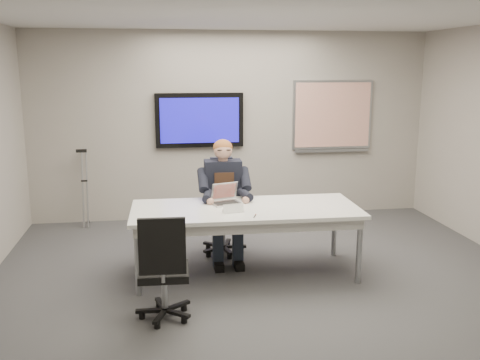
{
  "coord_description": "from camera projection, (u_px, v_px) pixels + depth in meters",
  "views": [
    {
      "loc": [
        -1.11,
        -4.96,
        2.29
      ],
      "look_at": [
        -0.23,
        0.79,
        1.04
      ],
      "focal_mm": 40.0,
      "sensor_mm": 36.0,
      "label": 1
    }
  ],
  "objects": [
    {
      "name": "floor",
      "position": [
        274.0,
        295.0,
        5.44
      ],
      "size": [
        6.0,
        6.0,
        0.02
      ],
      "primitive_type": "cube",
      "color": "#38393B",
      "rests_on": "ground"
    },
    {
      "name": "ceiling",
      "position": [
        278.0,
        8.0,
        4.85
      ],
      "size": [
        6.0,
        6.0,
        0.02
      ],
      "primitive_type": "cube",
      "color": "silver",
      "rests_on": "wall_back"
    },
    {
      "name": "wall_back",
      "position": [
        233.0,
        126.0,
        8.04
      ],
      "size": [
        6.0,
        0.02,
        2.8
      ],
      "primitive_type": "cube",
      "color": "#9E978F",
      "rests_on": "ground"
    },
    {
      "name": "wall_front",
      "position": [
        430.0,
        282.0,
        2.24
      ],
      "size": [
        6.0,
        0.02,
        2.8
      ],
      "primitive_type": "cube",
      "color": "#9E978F",
      "rests_on": "ground"
    },
    {
      "name": "conference_table",
      "position": [
        245.0,
        215.0,
        5.88
      ],
      "size": [
        2.5,
        1.08,
        0.77
      ],
      "rotation": [
        0.0,
        0.0,
        -0.02
      ],
      "color": "silver",
      "rests_on": "ground"
    },
    {
      "name": "tv_display",
      "position": [
        200.0,
        120.0,
        7.89
      ],
      "size": [
        1.3,
        0.09,
        0.8
      ],
      "color": "black",
      "rests_on": "wall_back"
    },
    {
      "name": "whiteboard",
      "position": [
        332.0,
        116.0,
        8.22
      ],
      "size": [
        1.25,
        0.08,
        1.1
      ],
      "color": "#979A9F",
      "rests_on": "wall_back"
    },
    {
      "name": "office_chair_far",
      "position": [
        223.0,
        226.0,
        6.65
      ],
      "size": [
        0.56,
        0.56,
        1.09
      ],
      "rotation": [
        0.0,
        0.0,
        -0.08
      ],
      "color": "black",
      "rests_on": "ground"
    },
    {
      "name": "office_chair_near",
      "position": [
        164.0,
        287.0,
        4.85
      ],
      "size": [
        0.51,
        0.51,
        1.02
      ],
      "rotation": [
        0.0,
        0.0,
        3.1
      ],
      "color": "black",
      "rests_on": "ground"
    },
    {
      "name": "seated_person",
      "position": [
        225.0,
        213.0,
        6.35
      ],
      "size": [
        0.45,
        0.77,
        1.43
      ],
      "rotation": [
        0.0,
        0.0,
        -0.02
      ],
      "color": "#1F2735",
      "rests_on": "office_chair_far"
    },
    {
      "name": "crutch",
      "position": [
        85.0,
        186.0,
        7.69
      ],
      "size": [
        0.24,
        0.59,
        1.22
      ],
      "primitive_type": null,
      "rotation": [
        -0.22,
        0.0,
        -0.15
      ],
      "color": "#96989D",
      "rests_on": "ground"
    },
    {
      "name": "laptop",
      "position": [
        225.0,
        198.0,
        6.05
      ],
      "size": [
        0.36,
        0.37,
        0.22
      ],
      "rotation": [
        0.0,
        0.0,
        0.29
      ],
      "color": "#BABABC",
      "rests_on": "conference_table"
    },
    {
      "name": "name_tent",
      "position": [
        233.0,
        208.0,
        5.66
      ],
      "size": [
        0.24,
        0.11,
        0.09
      ],
      "primitive_type": null,
      "rotation": [
        0.0,
        0.0,
        0.2
      ],
      "color": "white",
      "rests_on": "conference_table"
    },
    {
      "name": "pen",
      "position": [
        255.0,
        216.0,
        5.52
      ],
      "size": [
        0.05,
        0.12,
        0.01
      ],
      "primitive_type": "cylinder",
      "rotation": [
        0.0,
        1.57,
        1.22
      ],
      "color": "black",
      "rests_on": "conference_table"
    }
  ]
}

